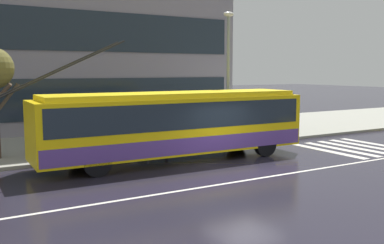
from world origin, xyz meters
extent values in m
plane|color=#22202C|center=(0.00, 0.00, 0.00)|extent=(160.00, 160.00, 0.00)
cube|color=gray|center=(0.00, 9.53, 0.07)|extent=(80.00, 10.00, 0.14)
cube|color=beige|center=(5.87, 1.27, 0.00)|extent=(0.44, 4.40, 0.01)
cube|color=beige|center=(6.77, 1.27, 0.00)|extent=(0.44, 4.40, 0.01)
cube|color=beige|center=(7.67, 1.27, 0.00)|extent=(0.44, 4.40, 0.01)
cube|color=beige|center=(8.57, 1.27, 0.00)|extent=(0.44, 4.40, 0.01)
cube|color=beige|center=(9.47, 1.27, 0.00)|extent=(0.44, 4.40, 0.01)
cube|color=silver|center=(0.00, -1.20, 0.00)|extent=(72.00, 0.14, 0.01)
cube|color=yellow|center=(-1.33, 2.93, 1.54)|extent=(11.48, 2.66, 2.24)
cube|color=yellow|center=(-1.33, 2.93, 2.76)|extent=(10.79, 2.40, 0.20)
cube|color=#1E2833|center=(-1.33, 2.93, 1.99)|extent=(11.02, 2.68, 1.03)
cube|color=#5D3D91|center=(-1.33, 2.93, 0.82)|extent=(11.37, 2.69, 0.63)
cube|color=#1E2833|center=(4.34, 2.84, 1.99)|extent=(0.16, 2.18, 1.12)
cube|color=black|center=(4.19, 2.84, 2.56)|extent=(0.19, 1.88, 0.28)
cylinder|color=black|center=(-5.79, 3.36, 3.85)|extent=(4.38, 0.13, 2.04)
cylinder|color=black|center=(-5.80, 2.66, 3.85)|extent=(4.38, 0.13, 2.04)
cylinder|color=black|center=(2.57, 3.96, 0.52)|extent=(1.04, 0.32, 1.04)
cylinder|color=black|center=(2.54, 1.78, 0.52)|extent=(1.04, 0.32, 1.04)
cylinder|color=black|center=(-4.98, 4.08, 0.52)|extent=(1.04, 0.32, 1.04)
cylinder|color=black|center=(-5.01, 1.90, 0.52)|extent=(1.04, 0.32, 1.04)
cylinder|color=gray|center=(-1.48, 5.36, 1.32)|extent=(0.08, 0.08, 2.36)
cylinder|color=gray|center=(-4.89, 5.36, 1.32)|extent=(0.08, 0.08, 2.36)
cylinder|color=gray|center=(-1.48, 6.65, 1.32)|extent=(0.08, 0.08, 2.36)
cylinder|color=gray|center=(-4.89, 6.65, 1.32)|extent=(0.08, 0.08, 2.36)
cube|color=#99ADB2|center=(-3.19, 6.65, 1.36)|extent=(3.24, 0.04, 1.88)
cube|color=#B2B2B7|center=(-3.19, 6.01, 2.54)|extent=(3.71, 1.59, 0.08)
cube|color=brown|center=(-3.19, 6.33, 0.59)|extent=(2.39, 0.36, 0.08)
cylinder|color=#2B3745|center=(-1.79, 5.39, 0.54)|extent=(0.14, 0.14, 0.80)
cylinder|color=#2B3745|center=(-1.63, 5.35, 0.54)|extent=(0.14, 0.14, 0.80)
cylinder|color=maroon|center=(-1.71, 5.37, 1.23)|extent=(0.44, 0.44, 0.59)
sphere|color=tan|center=(-1.71, 5.37, 1.64)|extent=(0.23, 0.23, 0.23)
cone|color=#C72A6E|center=(-1.83, 5.40, 1.94)|extent=(1.11, 1.11, 0.28)
cylinder|color=#333333|center=(-1.83, 5.40, 1.41)|extent=(0.02, 0.02, 0.77)
cylinder|color=black|center=(3.25, 5.66, 0.56)|extent=(0.14, 0.14, 0.84)
cylinder|color=black|center=(3.10, 5.70, 0.56)|extent=(0.14, 0.14, 0.84)
cylinder|color=gray|center=(3.18, 5.68, 1.28)|extent=(0.43, 0.43, 0.60)
sphere|color=#E5AE76|center=(3.18, 5.68, 1.70)|extent=(0.23, 0.23, 0.23)
cone|color=red|center=(3.29, 5.65, 2.00)|extent=(1.53, 1.53, 0.30)
cylinder|color=#333333|center=(3.29, 5.65, 1.46)|extent=(0.02, 0.02, 0.77)
cylinder|color=#5A484B|center=(-4.89, 6.91, 0.55)|extent=(0.14, 0.14, 0.82)
cylinder|color=#5A484B|center=(-4.80, 7.04, 0.55)|extent=(0.14, 0.14, 0.82)
cylinder|color=#404353|center=(-4.84, 6.98, 1.28)|extent=(0.50, 0.50, 0.64)
sphere|color=#C08C8F|center=(-4.84, 6.98, 1.70)|extent=(0.21, 0.21, 0.21)
cylinder|color=black|center=(-0.65, 5.07, 0.56)|extent=(0.14, 0.14, 0.83)
cylinder|color=black|center=(-0.59, 5.21, 0.56)|extent=(0.14, 0.14, 0.83)
cylinder|color=#233234|center=(-0.62, 5.14, 1.27)|extent=(0.47, 0.47, 0.60)
sphere|color=#E4A275|center=(-0.62, 5.14, 1.69)|extent=(0.24, 0.24, 0.24)
cone|color=#2F46A7|center=(-0.66, 5.03, 1.99)|extent=(1.28, 1.28, 0.27)
cylinder|color=#333333|center=(-0.66, 5.03, 1.46)|extent=(0.02, 0.02, 0.78)
cylinder|color=gray|center=(2.86, 5.13, 3.27)|extent=(0.16, 0.16, 6.26)
ellipsoid|color=silver|center=(2.86, 5.13, 6.52)|extent=(0.60, 0.32, 0.24)
cylinder|color=brown|center=(-7.50, 6.21, 2.85)|extent=(0.77, 0.72, 0.83)
cylinder|color=#4C4233|center=(-7.32, 6.42, 2.59)|extent=(1.08, 0.29, 1.32)
cylinder|color=#4A382F|center=(-7.40, 6.76, 3.51)|extent=(0.96, 0.76, 1.35)
cube|color=#1E2833|center=(-4.31, 12.17, 2.14)|extent=(23.54, 0.06, 2.33)
cube|color=#1E2833|center=(-4.31, 12.17, 6.03)|extent=(23.54, 0.06, 2.33)
camera|label=1|loc=(-9.70, -12.77, 3.73)|focal=40.47mm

